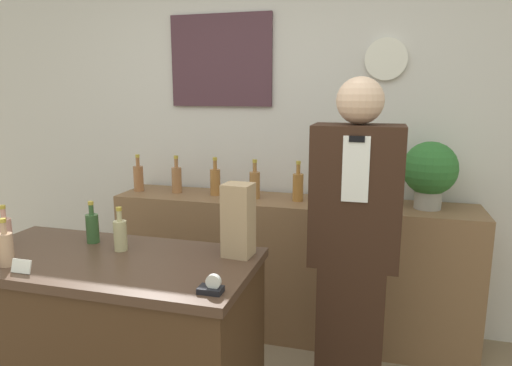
{
  "coord_description": "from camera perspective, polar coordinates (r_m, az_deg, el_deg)",
  "views": [
    {
      "loc": [
        0.74,
        -1.15,
        1.64
      ],
      "look_at": [
        0.1,
        1.12,
        1.17
      ],
      "focal_mm": 32.0,
      "sensor_mm": 36.0,
      "label": 1
    }
  ],
  "objects": [
    {
      "name": "paper_bag",
      "position": [
        2.03,
        -2.22,
        -4.65
      ],
      "size": [
        0.13,
        0.13,
        0.33
      ],
      "color": "tan",
      "rests_on": "display_counter"
    },
    {
      "name": "counter_bottle_1",
      "position": [
        2.21,
        -28.81,
        -7.14
      ],
      "size": [
        0.06,
        0.06,
        0.21
      ],
      "color": "tan",
      "rests_on": "display_counter"
    },
    {
      "name": "shelf_bottle_1",
      "position": [
        3.26,
        -9.88,
        0.52
      ],
      "size": [
        0.07,
        0.07,
        0.26
      ],
      "color": "#9B663E",
      "rests_on": "back_shelf"
    },
    {
      "name": "display_counter",
      "position": [
        2.35,
        -17.49,
        -19.41
      ],
      "size": [
        1.32,
        0.64,
        0.92
      ],
      "color": "#422B19",
      "rests_on": "ground_plane"
    },
    {
      "name": "back_wall",
      "position": [
        3.25,
        2.34,
        6.35
      ],
      "size": [
        5.2,
        0.09,
        2.7
      ],
      "color": "silver",
      "rests_on": "ground_plane"
    },
    {
      "name": "shelf_bottle_6",
      "position": [
        2.95,
        16.48,
        -0.91
      ],
      "size": [
        0.07,
        0.07,
        0.26
      ],
      "color": "olive",
      "rests_on": "back_shelf"
    },
    {
      "name": "tape_dispenser",
      "position": [
        1.72,
        -5.57,
        -12.82
      ],
      "size": [
        0.09,
        0.06,
        0.07
      ],
      "color": "black",
      "rests_on": "display_counter"
    },
    {
      "name": "shelf_bottle_5",
      "position": [
        2.97,
        10.87,
        -0.59
      ],
      "size": [
        0.07,
        0.07,
        0.26
      ],
      "color": "olive",
      "rests_on": "back_shelf"
    },
    {
      "name": "back_shelf",
      "position": [
        3.16,
        4.17,
        -10.45
      ],
      "size": [
        2.38,
        0.43,
        0.94
      ],
      "color": "brown",
      "rests_on": "ground_plane"
    },
    {
      "name": "shelf_bottle_2",
      "position": [
        3.15,
        -5.12,
        0.26
      ],
      "size": [
        0.07,
        0.07,
        0.26
      ],
      "color": "#9E6733",
      "rests_on": "back_shelf"
    },
    {
      "name": "shopkeeper",
      "position": [
        2.36,
        12.1,
        -8.38
      ],
      "size": [
        0.43,
        0.27,
        1.71
      ],
      "color": "#331E14",
      "rests_on": "ground_plane"
    },
    {
      "name": "shelf_bottle_4",
      "position": [
        2.98,
        5.27,
        -0.38
      ],
      "size": [
        0.07,
        0.07,
        0.26
      ],
      "color": "#A36A30",
      "rests_on": "back_shelf"
    },
    {
      "name": "shelf_bottle_0",
      "position": [
        3.38,
        -14.48,
        0.7
      ],
      "size": [
        0.07,
        0.07,
        0.26
      ],
      "color": "#9C633C",
      "rests_on": "back_shelf"
    },
    {
      "name": "potted_plant",
      "position": [
        2.94,
        20.91,
        1.44
      ],
      "size": [
        0.33,
        0.33,
        0.41
      ],
      "color": "#9E998E",
      "rests_on": "back_shelf"
    },
    {
      "name": "counter_bottle_2",
      "position": [
        2.36,
        -19.77,
        -5.22
      ],
      "size": [
        0.06,
        0.06,
        0.21
      ],
      "color": "#30532B",
      "rests_on": "display_counter"
    },
    {
      "name": "shelf_bottle_3",
      "position": [
        3.03,
        -0.16,
        -0.12
      ],
      "size": [
        0.07,
        0.07,
        0.26
      ],
      "color": "#9D6939",
      "rests_on": "back_shelf"
    },
    {
      "name": "price_card_right",
      "position": [
        2.11,
        -27.28,
        -9.23
      ],
      "size": [
        0.09,
        0.02,
        0.06
      ],
      "color": "white",
      "rests_on": "display_counter"
    },
    {
      "name": "counter_bottle_0",
      "position": [
        2.45,
        -28.86,
        -5.38
      ],
      "size": [
        0.06,
        0.06,
        0.21
      ],
      "color": "tan",
      "rests_on": "display_counter"
    },
    {
      "name": "counter_bottle_3",
      "position": [
        2.21,
        -16.6,
        -6.16
      ],
      "size": [
        0.06,
        0.06,
        0.21
      ],
      "color": "tan",
      "rests_on": "display_counter"
    }
  ]
}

